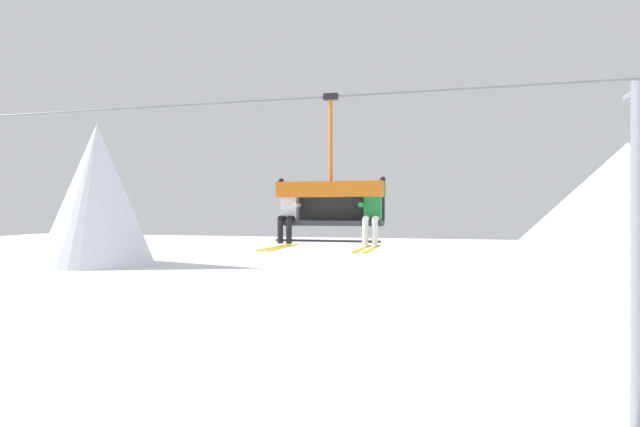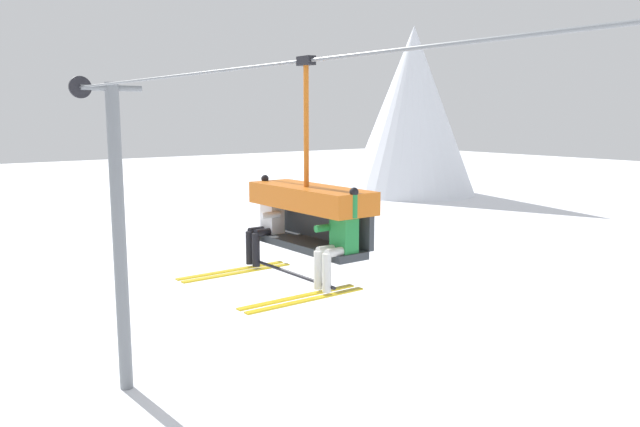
# 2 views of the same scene
# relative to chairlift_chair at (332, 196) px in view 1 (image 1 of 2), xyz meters

# --- Properties ---
(mountain_peak_west) EXTENTS (12.36, 12.36, 15.96)m
(mountain_peak_west) POSITION_rel_chairlift_chair_xyz_m (-36.15, 38.84, 1.61)
(mountain_peak_west) COLOR white
(mountain_peak_west) RESTS_ON ground_plane
(mountain_peak_central) EXTENTS (22.60, 22.60, 11.14)m
(mountain_peak_central) POSITION_rel_chairlift_chair_xyz_m (15.13, 31.70, -0.80)
(mountain_peak_central) COLOR silver
(mountain_peak_central) RESTS_ON ground_plane
(lift_cable) EXTENTS (17.39, 0.05, 0.05)m
(lift_cable) POSITION_rel_chairlift_chair_xyz_m (-2.06, -0.07, 1.94)
(lift_cable) COLOR slate
(chairlift_chair) EXTENTS (2.07, 0.74, 2.87)m
(chairlift_chair) POSITION_rel_chairlift_chair_xyz_m (0.00, 0.00, 0.00)
(chairlift_chair) COLOR #33383D
(skier_white) EXTENTS (0.48, 1.70, 1.34)m
(skier_white) POSITION_rel_chairlift_chair_xyz_m (-0.83, -0.21, -0.28)
(skier_white) COLOR silver
(skier_green) EXTENTS (0.48, 1.70, 1.34)m
(skier_green) POSITION_rel_chairlift_chair_xyz_m (0.83, -0.21, -0.28)
(skier_green) COLOR #23843D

